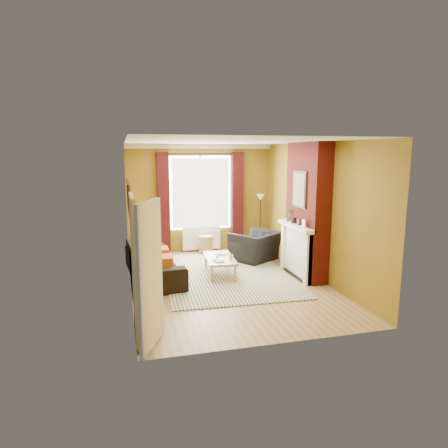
{
  "coord_description": "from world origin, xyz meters",
  "views": [
    {
      "loc": [
        -2.0,
        -7.51,
        2.6
      ],
      "look_at": [
        0.0,
        0.25,
        1.15
      ],
      "focal_mm": 32.0,
      "sensor_mm": 36.0,
      "label": 1
    }
  ],
  "objects_px": {
    "armchair": "(256,246)",
    "floor_lamp": "(260,206)",
    "sofa": "(153,262)",
    "coffee_table": "(220,259)",
    "wicker_stool": "(206,245)"
  },
  "relations": [
    {
      "from": "sofa",
      "to": "floor_lamp",
      "type": "xyz_separation_m",
      "value": [
        2.97,
        1.76,
        0.84
      ]
    },
    {
      "from": "wicker_stool",
      "to": "floor_lamp",
      "type": "relative_size",
      "value": 0.31
    },
    {
      "from": "wicker_stool",
      "to": "floor_lamp",
      "type": "height_order",
      "value": "floor_lamp"
    },
    {
      "from": "wicker_stool",
      "to": "coffee_table",
      "type": "bearing_deg",
      "value": -92.85
    },
    {
      "from": "sofa",
      "to": "coffee_table",
      "type": "distance_m",
      "value": 1.39
    },
    {
      "from": "sofa",
      "to": "coffee_table",
      "type": "relative_size",
      "value": 1.93
    },
    {
      "from": "wicker_stool",
      "to": "sofa",
      "type": "bearing_deg",
      "value": -130.69
    },
    {
      "from": "sofa",
      "to": "floor_lamp",
      "type": "relative_size",
      "value": 1.56
    },
    {
      "from": "sofa",
      "to": "armchair",
      "type": "xyz_separation_m",
      "value": [
        2.51,
        0.76,
        0.01
      ]
    },
    {
      "from": "armchair",
      "to": "coffee_table",
      "type": "relative_size",
      "value": 0.88
    },
    {
      "from": "coffee_table",
      "to": "floor_lamp",
      "type": "distance_m",
      "value": 2.63
    },
    {
      "from": "coffee_table",
      "to": "floor_lamp",
      "type": "xyz_separation_m",
      "value": [
        1.59,
        1.92,
        0.84
      ]
    },
    {
      "from": "armchair",
      "to": "floor_lamp",
      "type": "distance_m",
      "value": 1.38
    },
    {
      "from": "coffee_table",
      "to": "sofa",
      "type": "bearing_deg",
      "value": 177.9
    },
    {
      "from": "armchair",
      "to": "sofa",
      "type": "bearing_deg",
      "value": -17.94
    }
  ]
}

